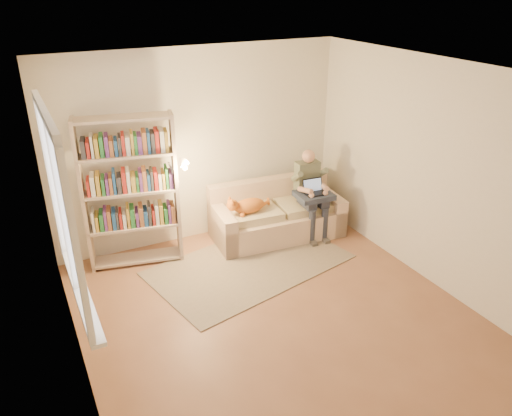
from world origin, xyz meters
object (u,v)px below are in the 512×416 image
sofa (276,217)px  bookshelf (130,185)px  person (310,188)px  cat (250,205)px  laptop (308,190)px

sofa → bookshelf: bookshelf is taller
person → bookshelf: (-2.38, 0.34, 0.37)m
person → bookshelf: 2.43m
cat → laptop: bearing=-8.3°
sofa → bookshelf: (-1.95, 0.16, 0.79)m
person → laptop: size_ratio=4.00×
cat → person: bearing=-1.7°
sofa → laptop: bearing=-32.5°
sofa → person: person is taller
cat → laptop: (0.79, -0.19, 0.13)m
cat → bookshelf: size_ratio=0.35×
cat → laptop: 0.82m
sofa → laptop: laptop is taller
laptop → bookshelf: size_ratio=0.16×
laptop → sofa: bearing=147.5°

